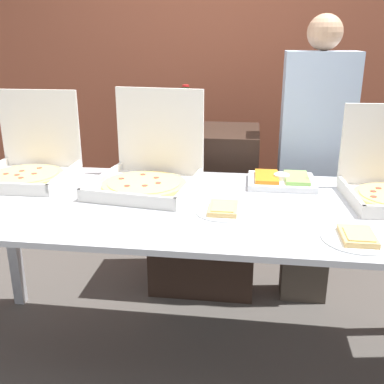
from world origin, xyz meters
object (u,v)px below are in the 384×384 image
pizza_box_far_left (29,164)px  person_guest_cap (313,162)px  paper_plate_front_left (357,237)px  soda_can_colored (170,119)px  soda_can_silver (183,114)px  paper_plate_front_right (223,209)px  soda_bottle (186,111)px  pizza_box_near_right (148,171)px  veggie_tray (281,180)px

pizza_box_far_left → person_guest_cap: bearing=17.4°
paper_plate_front_left → soda_can_colored: soda_can_colored is taller
soda_can_silver → paper_plate_front_right: bearing=-73.4°
soda_bottle → person_guest_cap: (0.76, -0.03, -0.28)m
soda_bottle → pizza_box_near_right: bearing=-99.6°
soda_bottle → soda_can_silver: bearing=101.8°
pizza_box_far_left → soda_can_colored: (0.64, 0.59, 0.15)m
paper_plate_front_right → veggie_tray: 0.49m
pizza_box_near_right → pizza_box_far_left: bearing=-177.2°
pizza_box_near_right → veggie_tray: (0.65, 0.12, -0.06)m
pizza_box_near_right → paper_plate_front_right: 0.49m
paper_plate_front_left → person_guest_cap: bearing=91.6°
paper_plate_front_left → soda_bottle: size_ratio=0.94×
pizza_box_near_right → person_guest_cap: person_guest_cap is taller
soda_bottle → soda_can_silver: 0.28m
paper_plate_front_right → person_guest_cap: size_ratio=0.14×
paper_plate_front_right → soda_can_colored: (-0.39, 0.94, 0.21)m
soda_can_silver → pizza_box_far_left: bearing=-130.7°
soda_can_silver → soda_can_colored: same height
soda_bottle → soda_can_silver: soda_bottle is taller
soda_bottle → soda_can_silver: size_ratio=2.21×
soda_can_colored → paper_plate_front_right: bearing=-67.4°
pizza_box_near_right → soda_bottle: size_ratio=1.97×
person_guest_cap → pizza_box_far_left: bearing=18.6°
soda_bottle → person_guest_cap: size_ratio=0.16×
pizza_box_near_right → paper_plate_front_right: bearing=-29.6°
paper_plate_front_left → person_guest_cap: person_guest_cap is taller
pizza_box_far_left → soda_bottle: size_ratio=1.70×
pizza_box_far_left → paper_plate_front_left: bearing=-21.3°
pizza_box_near_right → soda_can_silver: (0.04, 0.86, 0.14)m
paper_plate_front_right → veggie_tray: size_ratio=0.73×
pizza_box_near_right → soda_bottle: pizza_box_near_right is taller
soda_bottle → person_guest_cap: 0.81m
pizza_box_far_left → soda_can_silver: pizza_box_far_left is taller
pizza_box_near_right → paper_plate_front_left: 1.03m
paper_plate_front_right → pizza_box_far_left: bearing=161.4°
soda_bottle → pizza_box_far_left: bearing=-144.2°
pizza_box_far_left → soda_can_silver: 1.07m
paper_plate_front_left → veggie_tray: 0.67m
pizza_box_near_right → pizza_box_far_left: 0.65m
paper_plate_front_right → soda_can_colored: 1.04m
soda_bottle → soda_can_colored: 0.13m
veggie_tray → soda_bottle: 0.78m
paper_plate_front_right → soda_bottle: soda_bottle is taller
pizza_box_far_left → paper_plate_front_left: pizza_box_far_left is taller
paper_plate_front_left → soda_can_silver: 1.62m
soda_bottle → paper_plate_front_left: bearing=-54.3°
paper_plate_front_left → person_guest_cap: (-0.03, 1.07, -0.01)m
veggie_tray → person_guest_cap: person_guest_cap is taller
pizza_box_far_left → veggie_tray: 1.30m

